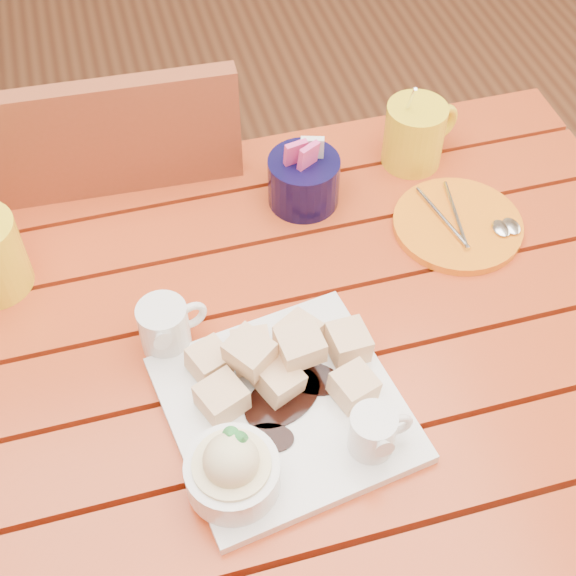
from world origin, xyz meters
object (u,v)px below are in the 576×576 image
object	(u,v)px
table	(257,389)
dessert_plate	(275,414)
orange_saucer	(459,225)
coffee_mug_right	(416,133)
chair_far	(117,238)

from	to	relation	value
table	dessert_plate	bearing A→B (deg)	-92.98
dessert_plate	orange_saucer	size ratio (longest dim) A/B	1.63
coffee_mug_right	dessert_plate	bearing A→B (deg)	-147.07
coffee_mug_right	chair_far	bearing A→B (deg)	141.84
coffee_mug_right	orange_saucer	distance (m)	0.17
coffee_mug_right	chair_far	distance (m)	0.58
table	orange_saucer	bearing A→B (deg)	20.00
table	dessert_plate	size ratio (longest dim) A/B	3.92
dessert_plate	orange_saucer	distance (m)	0.42
chair_far	coffee_mug_right	bearing A→B (deg)	162.69
orange_saucer	table	bearing A→B (deg)	-160.00
orange_saucer	chair_far	bearing A→B (deg)	145.67
table	orange_saucer	distance (m)	0.38
dessert_plate	coffee_mug_right	xyz separation A→B (m)	(0.33, 0.41, 0.02)
dessert_plate	coffee_mug_right	bearing A→B (deg)	50.84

